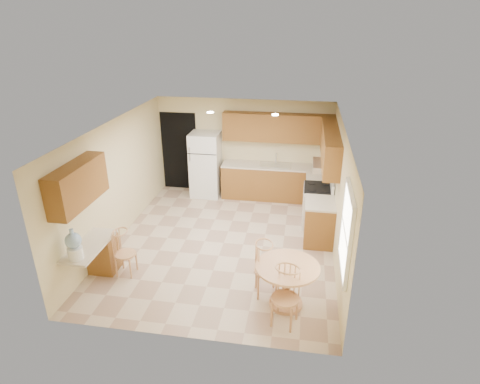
% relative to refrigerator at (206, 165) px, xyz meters
% --- Properties ---
extents(floor, '(5.50, 5.50, 0.00)m').
position_rel_refrigerator_xyz_m(floor, '(0.95, -2.40, -0.84)').
color(floor, '#C9AF91').
rests_on(floor, ground).
extents(ceiling, '(4.50, 5.50, 0.02)m').
position_rel_refrigerator_xyz_m(ceiling, '(0.95, -2.40, 1.66)').
color(ceiling, white).
rests_on(ceiling, wall_back).
extents(wall_back, '(4.50, 0.02, 2.50)m').
position_rel_refrigerator_xyz_m(wall_back, '(0.95, 0.35, 0.41)').
color(wall_back, beige).
rests_on(wall_back, floor).
extents(wall_front, '(4.50, 0.02, 2.50)m').
position_rel_refrigerator_xyz_m(wall_front, '(0.95, -5.15, 0.41)').
color(wall_front, beige).
rests_on(wall_front, floor).
extents(wall_left, '(0.02, 5.50, 2.50)m').
position_rel_refrigerator_xyz_m(wall_left, '(-1.30, -2.40, 0.41)').
color(wall_left, beige).
rests_on(wall_left, floor).
extents(wall_right, '(0.02, 5.50, 2.50)m').
position_rel_refrigerator_xyz_m(wall_right, '(3.20, -2.40, 0.41)').
color(wall_right, beige).
rests_on(wall_right, floor).
extents(doorway, '(0.90, 0.02, 2.10)m').
position_rel_refrigerator_xyz_m(doorway, '(-0.80, 0.34, 0.21)').
color(doorway, black).
rests_on(doorway, floor).
extents(base_cab_back, '(2.75, 0.60, 0.87)m').
position_rel_refrigerator_xyz_m(base_cab_back, '(1.83, 0.05, -0.41)').
color(base_cab_back, brown).
rests_on(base_cab_back, floor).
extents(counter_back, '(2.75, 0.63, 0.04)m').
position_rel_refrigerator_xyz_m(counter_back, '(1.83, 0.05, 0.05)').
color(counter_back, beige).
rests_on(counter_back, base_cab_back).
extents(base_cab_right_a, '(0.60, 0.59, 0.87)m').
position_rel_refrigerator_xyz_m(base_cab_right_a, '(2.90, -0.54, -0.41)').
color(base_cab_right_a, brown).
rests_on(base_cab_right_a, floor).
extents(counter_right_a, '(0.63, 0.59, 0.04)m').
position_rel_refrigerator_xyz_m(counter_right_a, '(2.90, -0.54, 0.05)').
color(counter_right_a, beige).
rests_on(counter_right_a, base_cab_right_a).
extents(base_cab_right_b, '(0.60, 0.80, 0.87)m').
position_rel_refrigerator_xyz_m(base_cab_right_b, '(2.90, -2.00, -0.41)').
color(base_cab_right_b, brown).
rests_on(base_cab_right_b, floor).
extents(counter_right_b, '(0.63, 0.80, 0.04)m').
position_rel_refrigerator_xyz_m(counter_right_b, '(2.90, -2.00, 0.05)').
color(counter_right_b, beige).
rests_on(counter_right_b, base_cab_right_b).
extents(upper_cab_back, '(2.75, 0.33, 0.70)m').
position_rel_refrigerator_xyz_m(upper_cab_back, '(1.83, 0.19, 1.01)').
color(upper_cab_back, brown).
rests_on(upper_cab_back, wall_back).
extents(upper_cab_right, '(0.33, 2.42, 0.70)m').
position_rel_refrigerator_xyz_m(upper_cab_right, '(3.04, -1.19, 1.01)').
color(upper_cab_right, brown).
rests_on(upper_cab_right, wall_right).
extents(upper_cab_left, '(0.33, 1.40, 0.70)m').
position_rel_refrigerator_xyz_m(upper_cab_left, '(-1.13, -4.00, 1.01)').
color(upper_cab_left, brown).
rests_on(upper_cab_left, wall_left).
extents(sink, '(0.78, 0.44, 0.01)m').
position_rel_refrigerator_xyz_m(sink, '(1.80, 0.05, 0.07)').
color(sink, silver).
rests_on(sink, counter_back).
extents(range_hood, '(0.50, 0.76, 0.14)m').
position_rel_refrigerator_xyz_m(range_hood, '(2.95, -1.22, 0.58)').
color(range_hood, silver).
rests_on(range_hood, upper_cab_right).
extents(desk_pedestal, '(0.48, 0.42, 0.72)m').
position_rel_refrigerator_xyz_m(desk_pedestal, '(-1.05, -3.72, -0.48)').
color(desk_pedestal, brown).
rests_on(desk_pedestal, floor).
extents(desk_top, '(0.50, 1.20, 0.04)m').
position_rel_refrigerator_xyz_m(desk_top, '(-1.05, -4.10, -0.09)').
color(desk_top, beige).
rests_on(desk_top, desk_pedestal).
extents(window, '(0.06, 1.12, 1.30)m').
position_rel_refrigerator_xyz_m(window, '(3.18, -4.25, 0.66)').
color(window, white).
rests_on(window, wall_right).
extents(can_light_a, '(0.14, 0.14, 0.02)m').
position_rel_refrigerator_xyz_m(can_light_a, '(0.45, -1.20, 1.64)').
color(can_light_a, white).
rests_on(can_light_a, ceiling).
extents(can_light_b, '(0.14, 0.14, 0.02)m').
position_rel_refrigerator_xyz_m(can_light_b, '(1.85, -1.20, 1.64)').
color(can_light_b, white).
rests_on(can_light_b, ceiling).
extents(refrigerator, '(0.74, 0.72, 1.68)m').
position_rel_refrigerator_xyz_m(refrigerator, '(0.00, 0.00, 0.00)').
color(refrigerator, white).
rests_on(refrigerator, floor).
extents(stove, '(0.65, 0.76, 1.09)m').
position_rel_refrigerator_xyz_m(stove, '(2.88, -1.22, -0.37)').
color(stove, white).
rests_on(stove, floor).
extents(dining_table, '(1.03, 1.03, 0.76)m').
position_rel_refrigerator_xyz_m(dining_table, '(2.35, -4.17, -0.35)').
color(dining_table, tan).
rests_on(dining_table, floor).
extents(chair_table_a, '(0.43, 0.56, 0.97)m').
position_rel_refrigerator_xyz_m(chair_table_a, '(2.00, -4.01, -0.25)').
color(chair_table_a, tan).
rests_on(chair_table_a, floor).
extents(chair_table_b, '(0.43, 0.46, 0.97)m').
position_rel_refrigerator_xyz_m(chair_table_b, '(2.35, -4.69, -0.25)').
color(chair_table_b, tan).
rests_on(chair_table_b, floor).
extents(chair_desk, '(0.38, 0.49, 0.87)m').
position_rel_refrigerator_xyz_m(chair_desk, '(-0.60, -3.83, -0.31)').
color(chair_desk, tan).
rests_on(chair_desk, floor).
extents(water_crock, '(0.26, 0.26, 0.54)m').
position_rel_refrigerator_xyz_m(water_crock, '(-1.05, -4.52, 0.17)').
color(water_crock, white).
rests_on(water_crock, desk_top).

